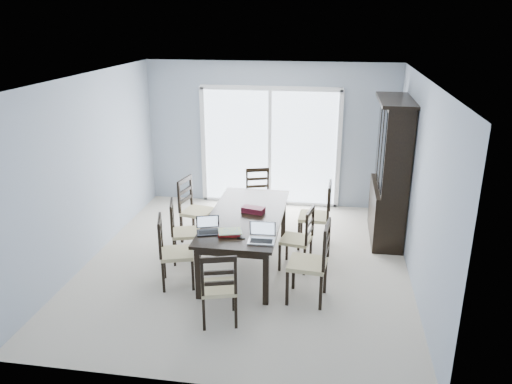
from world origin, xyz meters
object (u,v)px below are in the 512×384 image
chair_end_near (219,281)px  laptop_silver (261,238)px  dining_table (246,220)px  chair_right_far (321,208)px  laptop_dark (208,229)px  china_hutch (391,173)px  cell_phone (241,238)px  chair_right_mid (302,232)px  game_box (253,210)px  chair_left_far (192,203)px  hot_tub (252,160)px  chair_end_far (258,190)px  chair_left_mid (180,225)px  chair_left_near (169,244)px  chair_right_near (316,254)px

chair_end_near → laptop_silver: 0.82m
dining_table → chair_right_far: (1.00, 0.75, -0.05)m
chair_right_far → laptop_dark: bearing=138.0°
china_hutch → chair_end_near: 3.48m
chair_right_far → laptop_silver: bearing=158.9°
laptop_dark → cell_phone: (0.44, -0.09, -0.04)m
dining_table → chair_right_mid: 0.79m
chair_right_far → game_box: (-0.92, -0.65, 0.17)m
chair_left_far → hot_tub: 2.99m
chair_end_near → chair_end_far: chair_end_far is taller
chair_left_mid → laptop_dark: bearing=26.8°
dining_table → chair_right_mid: size_ratio=2.13×
chair_right_far → chair_end_far: bearing=54.4°
dining_table → hot_tub: size_ratio=1.06×
chair_left_far → chair_left_near: bearing=16.3°
chair_right_mid → game_box: 0.75m
china_hutch → chair_left_mid: china_hutch is taller
laptop_silver → cell_phone: (-0.26, 0.06, -0.05)m
chair_left_near → chair_left_mid: bearing=169.7°
chair_left_mid → chair_left_near: bearing=-8.9°
chair_left_near → chair_right_near: chair_right_near is taller
game_box → laptop_dark: bearing=-119.9°
chair_end_near → chair_end_far: (-0.03, 3.08, 0.01)m
chair_left_far → hot_tub: size_ratio=0.55×
chair_left_mid → game_box: 1.07m
china_hutch → chair_right_far: (-1.02, -0.50, -0.45)m
chair_right_mid → cell_phone: 1.05m
dining_table → chair_right_far: bearing=36.6°
game_box → hot_tub: bearing=99.8°
cell_phone → china_hutch: bearing=39.0°
chair_left_near → game_box: (0.95, 0.83, 0.21)m
dining_table → hot_tub: 3.71m
laptop_silver → chair_end_far: bearing=97.5°
chair_left_far → chair_right_near: 2.50m
chair_left_far → laptop_silver: 2.03m
china_hutch → chair_end_far: china_hutch is taller
chair_end_far → chair_left_near: bearing=53.2°
chair_right_near → cell_phone: (-0.93, 0.04, 0.12)m
china_hutch → chair_right_mid: 1.85m
chair_left_far → laptop_dark: (0.62, -1.39, 0.19)m
game_box → hot_tub: (-0.62, 3.57, -0.32)m
chair_left_far → chair_right_near: size_ratio=0.96×
chair_end_near → chair_left_near: bearing=120.7°
china_hutch → chair_left_far: china_hutch is taller
chair_end_near → chair_left_mid: bearing=105.7°
chair_right_far → hot_tub: size_ratio=0.56×
chair_right_near → chair_end_far: (-1.08, 2.38, -0.07)m
chair_right_near → hot_tub: size_ratio=0.57×
chair_left_near → chair_right_far: chair_right_far is taller
chair_left_mid → chair_left_far: size_ratio=0.91×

